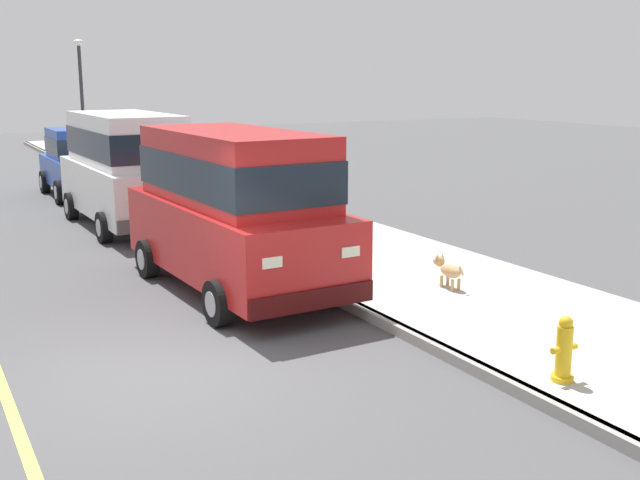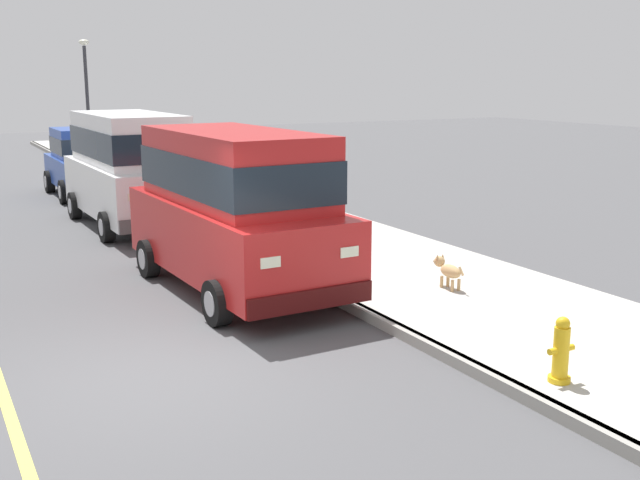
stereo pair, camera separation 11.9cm
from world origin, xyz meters
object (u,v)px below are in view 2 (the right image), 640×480
object	(u,v)px
dog_tan	(448,270)
car_white_van	(130,164)
car_blue_hatchback	(86,161)
fire_hydrant	(561,352)
street_lamp	(87,88)
car_red_van	(235,203)

from	to	relation	value
dog_tan	car_white_van	bearing A→B (deg)	109.24
car_white_van	car_blue_hatchback	xyz separation A→B (m)	(0.06, 5.07, -0.42)
car_blue_hatchback	fire_hydrant	xyz separation A→B (m)	(1.50, -16.54, -0.50)
dog_tan	street_lamp	xyz separation A→B (m)	(-1.32, 19.09, 2.48)
car_red_van	dog_tan	xyz separation A→B (m)	(2.71, -1.90, -0.97)
fire_hydrant	street_lamp	world-z (taller)	street_lamp
fire_hydrant	dog_tan	bearing A→B (deg)	70.91
car_blue_hatchback	dog_tan	size ratio (longest dim) A/B	5.04
car_white_van	car_red_van	bearing A→B (deg)	-89.40
car_red_van	car_white_van	size ratio (longest dim) A/B	1.01
street_lamp	car_blue_hatchback	bearing A→B (deg)	-102.97
street_lamp	dog_tan	bearing A→B (deg)	-86.05
car_white_van	fire_hydrant	xyz separation A→B (m)	(1.56, -11.47, -0.92)
car_white_van	car_blue_hatchback	distance (m)	5.08
street_lamp	car_red_van	bearing A→B (deg)	-94.64
car_white_van	street_lamp	world-z (taller)	street_lamp
car_red_van	car_blue_hatchback	size ratio (longest dim) A/B	1.31
car_white_van	street_lamp	size ratio (longest dim) A/B	1.12
car_red_van	street_lamp	distance (m)	17.31
fire_hydrant	car_red_van	bearing A→B (deg)	105.42
dog_tan	fire_hydrant	size ratio (longest dim) A/B	1.04
car_red_van	fire_hydrant	distance (m)	5.69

